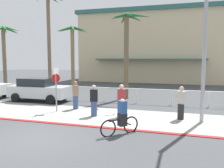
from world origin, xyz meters
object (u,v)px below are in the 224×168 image
cyclist_black_0 (121,118)px  pedestrian_0 (121,102)px  streetlight_curb (205,33)px  palm_tree_3 (72,42)px  pedestrian_2 (94,102)px  palm_tree_2 (48,17)px  pedestrian_1 (181,104)px  palm_tree_1 (4,40)px  car_silver_1 (39,89)px  palm_tree_4 (127,35)px  pedestrian_3 (76,96)px  stop_sign_bike_lane (56,83)px

cyclist_black_0 → pedestrian_0: size_ratio=0.85×
streetlight_curb → cyclist_black_0: 5.53m
palm_tree_3 → pedestrian_2: palm_tree_3 is taller
palm_tree_2 → streetlight_curb: bearing=-34.1°
palm_tree_2 → pedestrian_1: size_ratio=5.54×
palm_tree_3 → pedestrian_1: (10.22, -8.57, -3.86)m
pedestrian_2 → palm_tree_1: bearing=149.3°
streetlight_curb → palm_tree_3: bearing=140.9°
pedestrian_1 → pedestrian_2: pedestrian_1 is taller
palm_tree_3 → car_silver_1: (0.29, -6.10, -3.79)m
palm_tree_1 → pedestrian_0: palm_tree_1 is taller
car_silver_1 → pedestrian_2: 6.29m
streetlight_curb → palm_tree_1: bearing=158.4°
streetlight_curb → car_silver_1: size_ratio=1.70×
streetlight_curb → palm_tree_4: 7.86m
palm_tree_3 → pedestrian_1: 13.89m
palm_tree_1 → palm_tree_4: bearing=-3.8°
palm_tree_4 → pedestrian_3: 6.56m
car_silver_1 → pedestrian_3: 4.11m
palm_tree_4 → cyclist_black_0: (1.80, -8.61, -4.14)m
pedestrian_2 → palm_tree_2: bearing=131.6°
palm_tree_2 → stop_sign_bike_lane: bearing=-56.8°
streetlight_curb → cyclist_black_0: streetlight_curb is taller
pedestrian_0 → cyclist_black_0: bearing=-75.5°
palm_tree_3 → pedestrian_1: palm_tree_3 is taller
pedestrian_3 → pedestrian_2: bearing=-38.3°
palm_tree_3 → car_silver_1: 7.18m
palm_tree_2 → cyclist_black_0: bearing=-48.6°
stop_sign_bike_lane → cyclist_black_0: size_ratio=1.71×
car_silver_1 → cyclist_black_0: (7.64, -5.64, -0.18)m
pedestrian_2 → car_silver_1: bearing=150.3°
pedestrian_3 → pedestrian_1: bearing=-6.7°
pedestrian_0 → pedestrian_2: bearing=-171.4°
palm_tree_3 → pedestrian_0: 12.15m
pedestrian_1 → pedestrian_2: (-4.47, -0.65, -0.00)m
streetlight_curb → palm_tree_1: streetlight_curb is taller
cyclist_black_0 → pedestrian_3: (-3.91, 3.89, 0.11)m
car_silver_1 → pedestrian_2: pedestrian_2 is taller
streetlight_curb → pedestrian_3: (-7.19, 1.25, -3.47)m
pedestrian_0 → pedestrian_1: bearing=8.0°
streetlight_curb → pedestrian_1: (-0.98, 0.52, -3.48)m
streetlight_curb → pedestrian_0: (-3.99, 0.10, -3.46)m
cyclist_black_0 → palm_tree_1: bearing=145.7°
palm_tree_4 → palm_tree_1: bearing=176.2°
streetlight_curb → pedestrian_1: streetlight_curb is taller
palm_tree_2 → pedestrian_0: (9.97, -9.37, -6.39)m
pedestrian_1 → palm_tree_3: bearing=140.0°
palm_tree_4 → pedestrian_0: size_ratio=3.72×
stop_sign_bike_lane → pedestrian_3: (0.76, 0.97, -0.87)m
palm_tree_3 → pedestrian_3: palm_tree_3 is taller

